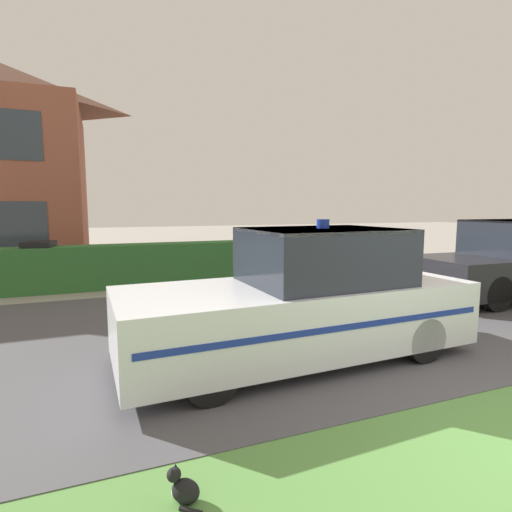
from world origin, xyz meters
The scene contains 5 objects.
road_strip centered at (0.00, 4.11, 0.01)m, with size 28.00×6.16×0.01m, color #4C4C51.
garden_hedge centered at (-1.11, 8.30, 0.52)m, with size 11.21×0.71×1.04m, color #2D662D.
police_car centered at (-1.02, 2.60, 0.75)m, with size 4.50×1.83×1.76m.
cat centered at (-2.96, 0.61, 0.10)m, with size 0.23×0.26×0.24m.
wheelie_bin centered at (-4.70, 8.36, 0.59)m, with size 0.71×0.75×1.17m.
Camera 1 is at (-3.39, -1.80, 1.92)m, focal length 28.00 mm.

